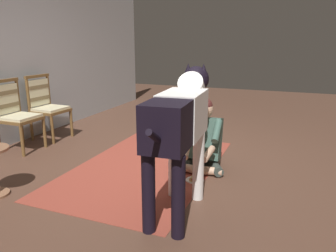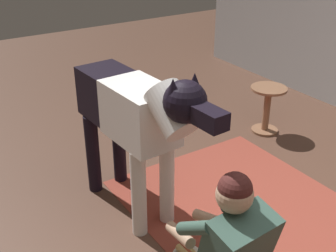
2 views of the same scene
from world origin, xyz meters
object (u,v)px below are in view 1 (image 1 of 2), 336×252
object	(u,v)px
large_dog	(181,120)
hot_dog_on_plate	(195,178)
person_sitting_on_floor	(203,140)
dining_chair_right_of_pair	(46,104)
dining_chair_left_of_pair	(14,112)

from	to	relation	value
large_dog	hot_dog_on_plate	distance (m)	1.00
person_sitting_on_floor	hot_dog_on_plate	bearing A→B (deg)	-176.41
dining_chair_right_of_pair	dining_chair_left_of_pair	bearing A→B (deg)	179.99
dining_chair_right_of_pair	large_dog	world-z (taller)	large_dog
large_dog	hot_dog_on_plate	bearing A→B (deg)	3.59
dining_chair_left_of_pair	dining_chair_right_of_pair	bearing A→B (deg)	-0.01
person_sitting_on_floor	large_dog	xyz separation A→B (m)	(-0.99, -0.06, 0.47)
dining_chair_left_of_pair	person_sitting_on_floor	world-z (taller)	dining_chair_left_of_pair
large_dog	dining_chair_right_of_pair	bearing A→B (deg)	63.77
hot_dog_on_plate	large_dog	bearing A→B (deg)	-176.41
person_sitting_on_floor	large_dog	bearing A→B (deg)	-176.41
dining_chair_right_of_pair	person_sitting_on_floor	distance (m)	2.64
person_sitting_on_floor	hot_dog_on_plate	distance (m)	0.51
dining_chair_right_of_pair	person_sitting_on_floor	xyz separation A→B (m)	(-0.33, -2.61, -0.19)
dining_chair_right_of_pair	hot_dog_on_plate	world-z (taller)	dining_chair_right_of_pair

